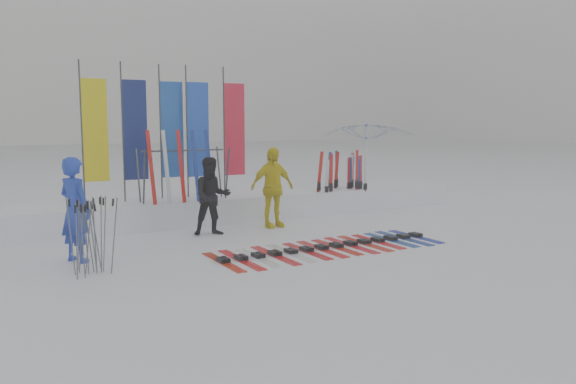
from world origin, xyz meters
TOP-DOWN VIEW (x-y plane):
  - ground at (0.00, 0.00)m, footprint 120.00×120.00m
  - snow_bank at (0.00, 4.60)m, footprint 14.00×1.60m
  - person_blue at (-3.93, 1.83)m, footprint 0.71×0.80m
  - person_black at (-0.97, 2.86)m, footprint 0.93×0.78m
  - person_yellow at (0.60, 3.02)m, footprint 1.10×0.48m
  - tent_canopy at (4.86, 4.91)m, footprint 3.23×3.27m
  - ski_row at (0.47, 0.48)m, footprint 4.61×1.70m
  - pole_cluster at (-3.87, 0.89)m, footprint 0.73×0.62m
  - feather_flags at (-1.29, 4.77)m, footprint 3.97×0.23m
  - ski_rack at (-1.12, 4.20)m, footprint 2.04×0.80m
  - upright_skis at (3.51, 4.25)m, footprint 1.56×0.96m

SIDE VIEW (x-z plane):
  - ground at x=0.00m, z-range 0.00..0.00m
  - ski_row at x=0.47m, z-range 0.00..0.07m
  - snow_bank at x=0.00m, z-range 0.00..0.60m
  - pole_cluster at x=-3.87m, z-range -0.03..1.23m
  - upright_skis at x=3.51m, z-range -0.07..1.63m
  - person_black at x=-0.97m, z-range 0.00..1.69m
  - person_blue at x=-3.93m, z-range 0.00..1.84m
  - person_yellow at x=0.60m, z-range 0.00..1.86m
  - tent_canopy at x=4.86m, z-range 0.00..2.51m
  - ski_rack at x=-1.12m, z-range 0.77..2.00m
  - feather_flags at x=-1.29m, z-range 0.64..3.84m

